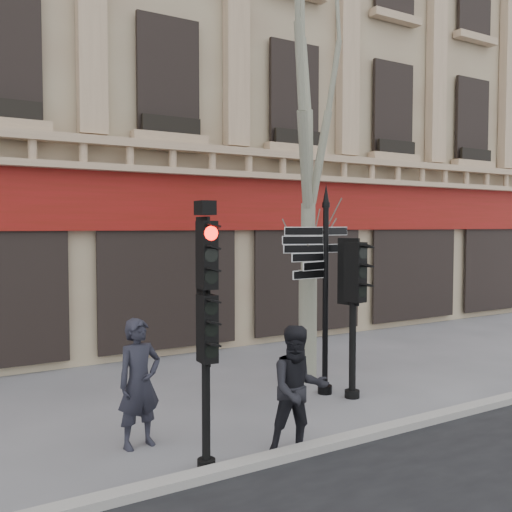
# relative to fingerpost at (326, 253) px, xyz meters

# --- Properties ---
(ground) EXTENTS (80.00, 80.00, 0.00)m
(ground) POSITION_rel_fingerpost_xyz_m (-1.26, -0.67, -2.56)
(ground) COLOR #555559
(ground) RESTS_ON ground
(kerb) EXTENTS (80.00, 0.25, 0.12)m
(kerb) POSITION_rel_fingerpost_xyz_m (-1.26, -2.07, -2.50)
(kerb) COLOR gray
(kerb) RESTS_ON ground
(building) EXTENTS (28.00, 15.52, 18.00)m
(building) POSITION_rel_fingerpost_xyz_m (-1.26, 11.81, 6.43)
(building) COLOR #9B8467
(building) RESTS_ON ground
(fingerpost) EXTENTS (1.78, 1.78, 3.81)m
(fingerpost) POSITION_rel_fingerpost_xyz_m (0.00, 0.00, 0.00)
(fingerpost) COLOR black
(fingerpost) RESTS_ON ground
(traffic_signal_main) EXTENTS (0.38, 0.28, 3.36)m
(traffic_signal_main) POSITION_rel_fingerpost_xyz_m (-3.28, -1.79, -0.44)
(traffic_signal_main) COLOR black
(traffic_signal_main) RESTS_ON ground
(traffic_signal_secondary) EXTENTS (0.52, 0.41, 2.77)m
(traffic_signal_secondary) POSITION_rel_fingerpost_xyz_m (0.26, -0.45, -0.63)
(traffic_signal_secondary) COLOR black
(traffic_signal_secondary) RESTS_ON ground
(plane_tree) EXTENTS (3.19, 3.19, 8.47)m
(plane_tree) POSITION_rel_fingerpost_xyz_m (0.24, 0.86, 3.39)
(plane_tree) COLOR gray
(plane_tree) RESTS_ON ground
(pedestrian_a) EXTENTS (0.72, 0.53, 1.78)m
(pedestrian_a) POSITION_rel_fingerpost_xyz_m (-3.74, -0.66, -1.67)
(pedestrian_a) COLOR black
(pedestrian_a) RESTS_ON ground
(pedestrian_b) EXTENTS (0.99, 0.87, 1.72)m
(pedestrian_b) POSITION_rel_fingerpost_xyz_m (-1.99, -1.97, -1.70)
(pedestrian_b) COLOR black
(pedestrian_b) RESTS_ON ground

